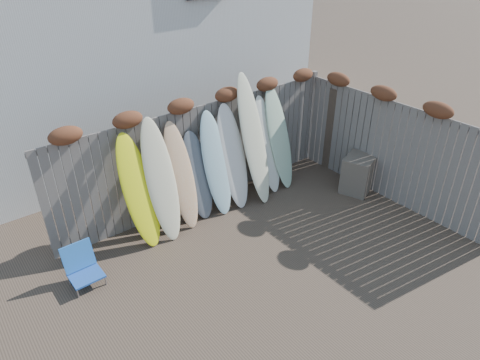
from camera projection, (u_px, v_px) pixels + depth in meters
ground at (284, 261)px, 7.10m from camera, size 80.00×80.00×0.00m
back_fence at (204, 146)px, 8.16m from camera, size 6.05×0.28×2.24m
right_fence at (391, 145)px, 8.29m from camera, size 0.28×4.40×2.24m
house at (119, 5)px, 10.17m from camera, size 8.50×5.50×6.33m
beach_chair at (82, 266)px, 6.56m from camera, size 0.48×0.51×0.63m
wooden_crate at (358, 174)px, 8.85m from camera, size 0.81×0.74×0.77m
lattice_panel at (349, 137)px, 9.12m from camera, size 0.11×1.24×1.86m
surfboard_0 at (139, 192)px, 7.12m from camera, size 0.60×0.74×1.96m
surfboard_1 at (161, 181)px, 7.28m from camera, size 0.58×0.79×2.12m
surfboard_2 at (181, 176)px, 7.60m from camera, size 0.49×0.70×1.93m
surfboard_3 at (198, 176)px, 7.90m from camera, size 0.55×0.63×1.64m
surfboard_4 at (216, 164)px, 7.99m from camera, size 0.55×0.73×1.94m
surfboard_5 at (233, 157)px, 8.17m from camera, size 0.57×0.74×2.00m
surfboard_6 at (254, 140)px, 8.24m from camera, size 0.52×0.88×2.49m
surfboard_7 at (267, 145)px, 8.67m from camera, size 0.48×0.69×1.95m
surfboard_8 at (279, 138)px, 8.78m from camera, size 0.60×0.78×2.11m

